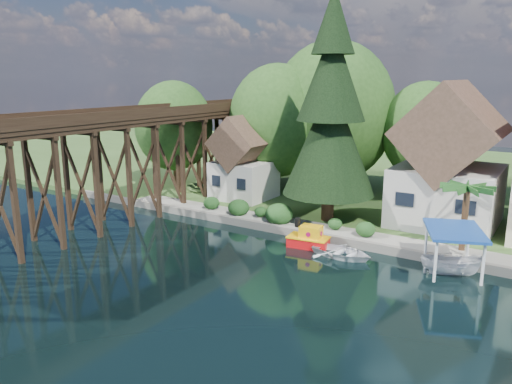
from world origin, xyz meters
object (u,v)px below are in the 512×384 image
palm_tree (467,190)px  boat_white_a (342,251)px  house_left (449,165)px  shed (244,163)px  trestle_bridge (131,156)px  conifer (331,112)px  boat_canopy (452,256)px  tugboat (309,239)px

palm_tree → boat_white_a: palm_tree is taller
house_left → shed: 18.11m
trestle_bridge → conifer: conifer is taller
house_left → shed: (-18.00, -1.50, -1.31)m
house_left → shed: bearing=-175.2°
palm_tree → boat_canopy: bearing=-88.8°
shed → tugboat: 13.96m
house_left → conifer: 9.97m
palm_tree → trestle_bridge: bearing=-169.4°
trestle_bridge → shed: size_ratio=5.63×
boat_white_a → boat_canopy: (6.81, 0.65, 0.82)m
house_left → tugboat: size_ratio=3.64×
conifer → palm_tree: 11.63m
boat_white_a → tugboat: bearing=82.9°
house_left → boat_white_a: size_ratio=2.66×
house_left → palm_tree: 6.55m
trestle_bridge → boat_white_a: size_ratio=10.68×
conifer → boat_canopy: conifer is taller
conifer → boat_white_a: bearing=-57.3°
shed → trestle_bridge: bearing=-118.2°
house_left → conifer: conifer is taller
tugboat → trestle_bridge: bearing=-175.5°
conifer → boat_canopy: bearing=-26.6°
conifer → tugboat: bearing=-78.8°
house_left → palm_tree: bearing=-68.1°
trestle_bridge → house_left: 25.42m
house_left → boat_canopy: bearing=-75.2°
palm_tree → house_left: bearing=111.9°
boat_white_a → trestle_bridge: bearing=97.0°
house_left → tugboat: bearing=-126.4°
house_left → tugboat: (-7.07, -9.58, -4.52)m
conifer → tugboat: conifer is taller
palm_tree → boat_canopy: size_ratio=0.88×
conifer → palm_tree: (10.58, -1.87, -4.45)m
trestle_bridge → shed: 10.69m
boat_white_a → conifer: bearing=37.6°
trestle_bridge → house_left: house_left is taller
house_left → boat_white_a: 12.01m
house_left → palm_tree: (2.44, -6.06, -0.51)m
house_left → tugboat: house_left is taller
shed → boat_canopy: size_ratio=1.47×
trestle_bridge → palm_tree: 25.89m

